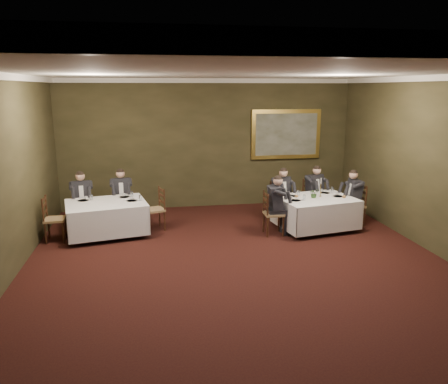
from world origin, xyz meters
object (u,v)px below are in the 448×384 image
object	(u,v)px
chair_main_endleft	(273,222)
chair_sec_backleft	(83,215)
diner_main_backright	(313,198)
chair_main_endright	(354,213)
chair_main_backright	(313,206)
chair_sec_endleft	(55,228)
diner_sec_backleft	(82,206)
chair_sec_endright	(155,218)
diner_main_endleft	(274,213)
table_main	(315,211)
table_second	(107,216)
diner_main_backleft	(281,201)
chair_main_backleft	(280,210)
centerpiece	(314,193)
diner_sec_backright	(122,202)
diner_main_endright	(355,204)
candlestick	(321,190)
painting	(286,134)

from	to	relation	value
chair_main_endleft	chair_sec_backleft	distance (m)	4.55
diner_main_backright	chair_main_endright	xyz separation A→B (m)	(0.78, -0.76, -0.23)
chair_main_backright	chair_sec_endleft	xyz separation A→B (m)	(-6.17, -0.79, 0.00)
diner_sec_backleft	chair_sec_endright	world-z (taller)	diner_sec_backleft
diner_main_endleft	chair_sec_endright	size ratio (longest dim) A/B	1.35
table_main	table_second	xyz separation A→B (m)	(-4.79, 0.38, 0.00)
chair_main_endleft	diner_main_backleft	bearing A→B (deg)	155.58
chair_main_backleft	chair_main_endleft	distance (m)	1.09
chair_main_endleft	centerpiece	xyz separation A→B (m)	(1.03, 0.20, 0.60)
diner_sec_backleft	chair_sec_endright	xyz separation A→B (m)	(1.70, -0.56, -0.23)
diner_main_backleft	chair_main_endright	distance (m)	1.81
chair_main_backright	diner_sec_backright	distance (m)	4.82
table_second	diner_sec_backleft	xyz separation A→B (m)	(-0.63, 0.77, 0.06)
table_main	chair_main_backleft	size ratio (longest dim) A/B	1.94
chair_main_backleft	chair_main_endleft	world-z (taller)	same
diner_main_endright	table_main	bearing A→B (deg)	103.31
chair_sec_backleft	candlestick	distance (m)	5.70
centerpiece	painting	size ratio (longest dim) A/B	0.12
diner_main_backleft	diner_main_endleft	world-z (taller)	same
diner_main_backleft	chair_main_endleft	world-z (taller)	diner_main_backleft
chair_main_endleft	diner_main_endright	size ratio (longest dim) A/B	0.74
table_second	chair_sec_endright	bearing A→B (deg)	11.29
painting	diner_sec_backleft	bearing A→B (deg)	-166.47
diner_sec_backleft	diner_sec_backright	size ratio (longest dim) A/B	1.00
chair_main_endright	painting	world-z (taller)	painting
chair_sec_backleft	chair_main_backleft	bearing A→B (deg)	167.43
chair_main_backleft	diner_sec_backleft	distance (m)	4.82
diner_main_endright	chair_main_backleft	bearing A→B (deg)	73.48
table_second	diner_main_backright	xyz separation A→B (m)	(5.09, 0.57, 0.06)
centerpiece	chair_sec_endright	bearing A→B (deg)	171.01
chair_main_endleft	diner_sec_backright	distance (m)	3.75
diner_main_backleft	chair_main_endleft	xyz separation A→B (m)	(-0.47, -0.97, -0.23)
diner_main_backright	painting	bearing A→B (deg)	-99.41
chair_sec_backleft	table_main	bearing A→B (deg)	159.71
diner_main_backright	diner_main_endright	world-z (taller)	same
table_second	diner_main_backleft	distance (m)	4.20
table_main	candlestick	distance (m)	0.51
chair_sec_backleft	chair_main_backright	bearing A→B (deg)	169.76
diner_main_endleft	painting	size ratio (longest dim) A/B	0.68
chair_main_backleft	chair_sec_backleft	xyz separation A→B (m)	(-4.80, 0.37, 0.00)
diner_main_endleft	chair_main_endright	bearing A→B (deg)	101.29
candlestick	chair_sec_endleft	bearing A→B (deg)	179.44
chair_sec_endleft	candlestick	world-z (taller)	candlestick
chair_sec_backleft	chair_sec_endright	xyz separation A→B (m)	(1.71, -0.57, 0.00)
chair_main_endright	table_second	bearing A→B (deg)	91.38
diner_main_endleft	diner_sec_backright	bearing A→B (deg)	-112.61
chair_main_endleft	diner_sec_backleft	world-z (taller)	diner_sec_backleft
table_second	chair_sec_endright	xyz separation A→B (m)	(1.08, 0.21, -0.17)
diner_main_backright	candlestick	world-z (taller)	diner_main_backright
diner_sec_backright	diner_sec_backleft	bearing A→B (deg)	7.29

